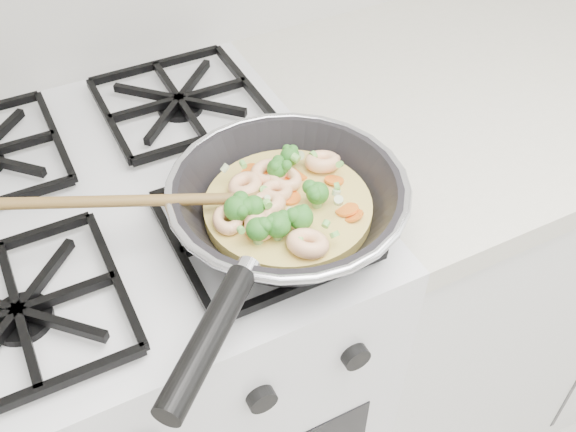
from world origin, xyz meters
name	(u,v)px	position (x,y,z in m)	size (l,w,h in m)	color
stove	(159,376)	(0.00, 1.70, 0.46)	(0.60, 0.60, 0.92)	white
counter_right	(506,234)	(0.80, 1.70, 0.45)	(1.00, 0.60, 0.90)	white
skillet	(284,204)	(0.17, 1.53, 0.96)	(0.46, 0.38, 0.09)	black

